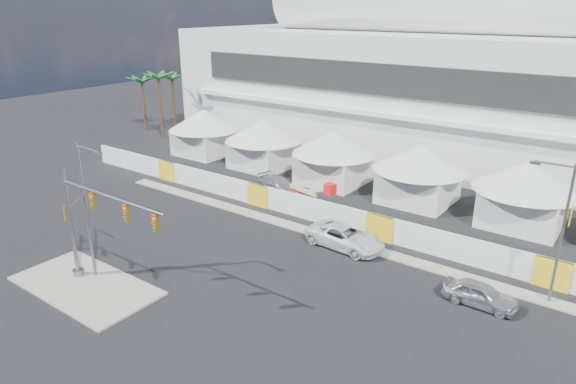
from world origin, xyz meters
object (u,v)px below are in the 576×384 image
Objects in this scene: pickup_curb at (345,237)px; streetlight_median at (87,203)px; streetlight_curb at (560,225)px; sedan_silver at (480,294)px; boom_lift at (301,198)px; traffic_mast at (88,225)px; lot_car_c at (278,184)px.

pickup_curb is 0.66× the size of streetlight_median.
streetlight_curb is (13.61, 0.71, 4.27)m from pickup_curb.
pickup_curb is at bearing 78.74° from sedan_silver.
traffic_mast is at bearing -86.50° from boom_lift.
pickup_curb is at bearing 55.01° from traffic_mast.
lot_car_c is at bearing 63.08° from pickup_curb.
boom_lift is at bearing 69.02° from sedan_silver.
lot_car_c is 26.25m from streetlight_curb.
traffic_mast is (-20.46, -12.29, 3.57)m from sedan_silver.
lot_car_c is at bearing 164.13° from boom_lift.
lot_car_c is 0.53× the size of streetlight_curb.
traffic_mast is at bearing 120.64° from sedan_silver.
streetlight_curb reaches higher than lot_car_c.
streetlight_median is 1.03× the size of streetlight_curb.
streetlight_curb is at bearing 1.11° from boom_lift.
streetlight_curb is (3.16, 2.72, 4.37)m from sedan_silver.
boom_lift is (2.77, 18.95, -3.47)m from traffic_mast.
streetlight_curb is at bearing 32.44° from traffic_mast.
streetlight_curb reaches higher than traffic_mast.
streetlight_median is (-21.32, -11.64, 4.59)m from sedan_silver.
streetlight_median is 1.43× the size of boom_lift.
pickup_curb is 18.02m from streetlight_median.
lot_car_c is 4.83m from boom_lift.
pickup_curb is at bearing 51.48° from streetlight_median.
traffic_mast is (1.51, -21.19, 3.63)m from lot_car_c.
boom_lift reaches higher than pickup_curb.
traffic_mast is at bearing -147.56° from streetlight_curb.
traffic_mast is 19.46m from boom_lift.
traffic_mast is at bearing -162.33° from lot_car_c.
sedan_silver is 0.92× the size of lot_car_c.
sedan_silver is 24.72m from streetlight_median.
sedan_silver is 6.04m from streetlight_curb.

